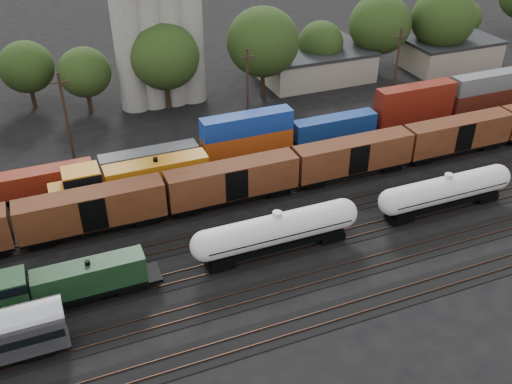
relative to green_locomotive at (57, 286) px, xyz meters
name	(u,v)px	position (x,y,z in m)	size (l,w,h in m)	color
ground	(217,235)	(16.36, 5.00, -2.47)	(600.00, 600.00, 0.00)	black
tracks	(217,235)	(16.36, 5.00, -2.42)	(180.00, 33.20, 0.20)	black
green_locomotive	(57,286)	(0.00, 0.00, 0.00)	(16.31, 2.88, 4.32)	black
tank_car_a	(277,230)	(20.96, 0.00, 0.29)	(17.74, 3.18, 4.65)	white
tank_car_b	(446,190)	(41.28, 0.00, 0.17)	(16.94, 3.03, 4.44)	white
orange_locomotive	(128,180)	(9.20, 15.00, 0.31)	(19.62, 3.27, 4.91)	black
boxcar_string	(295,168)	(27.64, 10.00, 0.65)	(153.60, 2.90, 4.20)	black
container_wall	(149,156)	(12.73, 20.00, 0.13)	(160.00, 2.60, 5.80)	black
grain_silo	(157,32)	(19.65, 41.00, 8.79)	(13.40, 5.00, 29.00)	#9A988D
industrial_sheds	(185,86)	(22.99, 40.25, 0.09)	(119.38, 17.26, 5.10)	#9E937F
tree_band	(173,52)	(21.82, 41.07, 5.45)	(166.27, 20.96, 14.22)	black
utility_poles	(162,103)	(16.36, 27.00, 3.74)	(122.20, 0.36, 12.00)	black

